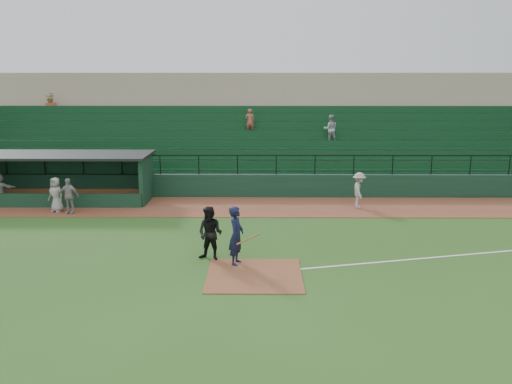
{
  "coord_description": "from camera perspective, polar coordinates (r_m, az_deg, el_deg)",
  "views": [
    {
      "loc": [
        0.18,
        -16.87,
        6.18
      ],
      "look_at": [
        0.0,
        5.0,
        1.4
      ],
      "focal_mm": 37.3,
      "sensor_mm": 36.0,
      "label": 1
    }
  ],
  "objects": [
    {
      "name": "dugout_player_a",
      "position": [
        25.64,
        -19.45,
        -0.39
      ],
      "size": [
        0.99,
        0.49,
        1.64
      ],
      "primitive_type": "imported",
      "rotation": [
        0.0,
        0.0,
        -0.1
      ],
      "color": "#9A9590",
      "rests_on": "warning_track"
    },
    {
      "name": "home_plate_dirt",
      "position": [
        17.02,
        -0.17,
        -8.9
      ],
      "size": [
        3.0,
        3.0,
        0.03
      ],
      "primitive_type": "cube",
      "color": "brown",
      "rests_on": "ground"
    },
    {
      "name": "ground",
      "position": [
        17.96,
        -0.13,
        -7.79
      ],
      "size": [
        90.0,
        90.0,
        0.0
      ],
      "primitive_type": "plane",
      "color": "#285019",
      "rests_on": "ground"
    },
    {
      "name": "batter_at_plate",
      "position": [
        17.69,
        -2.13,
        -4.71
      ],
      "size": [
        1.11,
        0.81,
        2.0
      ],
      "color": "black",
      "rests_on": "ground"
    },
    {
      "name": "dugout_player_c",
      "position": [
        28.71,
        -25.79,
        0.31
      ],
      "size": [
        1.46,
        0.5,
        1.56
      ],
      "primitive_type": "imported",
      "rotation": [
        0.0,
        0.0,
        3.12
      ],
      "color": "#AAA49F",
      "rests_on": "warning_track"
    },
    {
      "name": "warning_track",
      "position": [
        25.62,
        0.06,
        -1.59
      ],
      "size": [
        40.0,
        4.0,
        0.03
      ],
      "primitive_type": "cube",
      "color": "brown",
      "rests_on": "ground"
    },
    {
      "name": "foul_line",
      "position": [
        20.63,
        22.86,
        -6.09
      ],
      "size": [
        17.49,
        4.44,
        0.01
      ],
      "primitive_type": "cube",
      "rotation": [
        0.0,
        0.0,
        0.24
      ],
      "color": "white",
      "rests_on": "ground"
    },
    {
      "name": "dugout_player_b",
      "position": [
        26.14,
        -20.67,
        -0.27
      ],
      "size": [
        0.93,
        0.78,
        1.61
      ],
      "primitive_type": "imported",
      "rotation": [
        0.0,
        0.0,
        -0.41
      ],
      "color": "#9A9590",
      "rests_on": "warning_track"
    },
    {
      "name": "stadium_structure",
      "position": [
        33.55,
        0.16,
        5.69
      ],
      "size": [
        38.0,
        13.08,
        6.4
      ],
      "color": "#10321F",
      "rests_on": "ground"
    },
    {
      "name": "dugout",
      "position": [
        28.64,
        -19.83,
        1.85
      ],
      "size": [
        8.9,
        3.2,
        2.42
      ],
      "color": "#10321F",
      "rests_on": "ground"
    },
    {
      "name": "umpire",
      "position": [
        18.2,
        -4.93,
        -4.47
      ],
      "size": [
        1.1,
        0.99,
        1.87
      ],
      "primitive_type": "imported",
      "rotation": [
        0.0,
        0.0,
        -0.38
      ],
      "color": "black",
      "rests_on": "ground"
    },
    {
      "name": "runner",
      "position": [
        25.69,
        10.99,
        0.19
      ],
      "size": [
        0.72,
        1.15,
        1.7
      ],
      "primitive_type": "imported",
      "rotation": [
        0.0,
        0.0,
        1.49
      ],
      "color": "#ABA6A0",
      "rests_on": "warning_track"
    }
  ]
}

